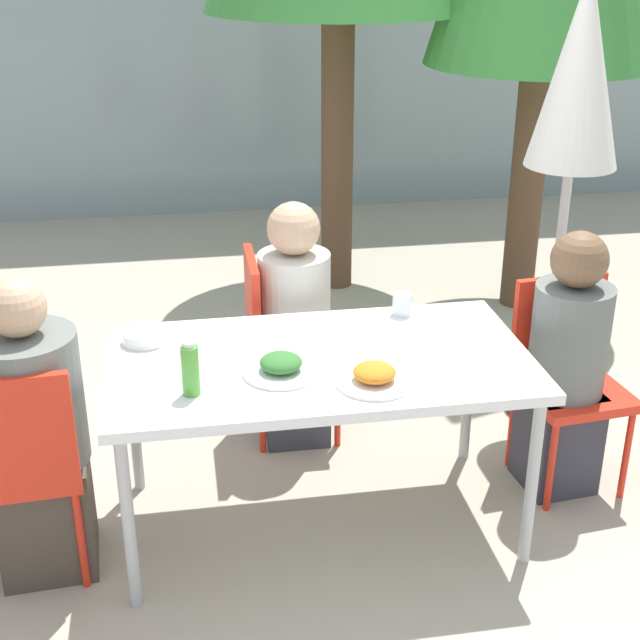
{
  "coord_description": "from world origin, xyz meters",
  "views": [
    {
      "loc": [
        -0.49,
        -2.87,
        2.17
      ],
      "look_at": [
        0.0,
        0.0,
        0.88
      ],
      "focal_mm": 50.0,
      "sensor_mm": 36.0,
      "label": 1
    }
  ],
  "objects_px": {
    "salad_bowl": "(145,336)",
    "chair_right": "(566,366)",
    "chair_left": "(20,458)",
    "drinking_cup": "(402,304)",
    "person_left": "(36,440)",
    "person_far": "(296,330)",
    "bottle": "(190,369)",
    "chair_far": "(276,333)",
    "closed_umbrella": "(578,90)",
    "person_right": "(566,369)"
  },
  "relations": [
    {
      "from": "salad_bowl",
      "to": "chair_right",
      "type": "bearing_deg",
      "value": -1.68
    },
    {
      "from": "chair_left",
      "to": "chair_right",
      "type": "xyz_separation_m",
      "value": [
        2.13,
        0.34,
        0.0
      ]
    },
    {
      "from": "drinking_cup",
      "to": "salad_bowl",
      "type": "bearing_deg",
      "value": -174.73
    },
    {
      "from": "person_left",
      "to": "person_far",
      "type": "xyz_separation_m",
      "value": [
        1.02,
        0.74,
        0.02
      ]
    },
    {
      "from": "chair_left",
      "to": "chair_right",
      "type": "distance_m",
      "value": 2.15
    },
    {
      "from": "chair_right",
      "to": "person_far",
      "type": "bearing_deg",
      "value": -30.22
    },
    {
      "from": "chair_left",
      "to": "bottle",
      "type": "relative_size",
      "value": 4.44
    },
    {
      "from": "person_left",
      "to": "chair_far",
      "type": "height_order",
      "value": "person_left"
    },
    {
      "from": "chair_left",
      "to": "salad_bowl",
      "type": "height_order",
      "value": "chair_left"
    },
    {
      "from": "chair_far",
      "to": "chair_right",
      "type": "bearing_deg",
      "value": 65.42
    },
    {
      "from": "chair_left",
      "to": "closed_umbrella",
      "type": "xyz_separation_m",
      "value": [
        2.29,
        0.86,
        1.03
      ]
    },
    {
      "from": "person_far",
      "to": "drinking_cup",
      "type": "bearing_deg",
      "value": 49.8
    },
    {
      "from": "closed_umbrella",
      "to": "bottle",
      "type": "bearing_deg",
      "value": -151.83
    },
    {
      "from": "drinking_cup",
      "to": "person_right",
      "type": "bearing_deg",
      "value": -20.08
    },
    {
      "from": "closed_umbrella",
      "to": "drinking_cup",
      "type": "bearing_deg",
      "value": -155.82
    },
    {
      "from": "chair_right",
      "to": "salad_bowl",
      "type": "bearing_deg",
      "value": -7.62
    },
    {
      "from": "bottle",
      "to": "salad_bowl",
      "type": "bearing_deg",
      "value": 109.92
    },
    {
      "from": "chair_right",
      "to": "bottle",
      "type": "xyz_separation_m",
      "value": [
        -1.53,
        -0.39,
        0.31
      ]
    },
    {
      "from": "person_left",
      "to": "chair_left",
      "type": "bearing_deg",
      "value": -121.93
    },
    {
      "from": "bottle",
      "to": "chair_left",
      "type": "bearing_deg",
      "value": 175.43
    },
    {
      "from": "chair_far",
      "to": "drinking_cup",
      "type": "relative_size",
      "value": 9.83
    },
    {
      "from": "bottle",
      "to": "person_right",
      "type": "bearing_deg",
      "value": 11.59
    },
    {
      "from": "chair_left",
      "to": "chair_far",
      "type": "height_order",
      "value": "same"
    },
    {
      "from": "person_right",
      "to": "closed_umbrella",
      "type": "relative_size",
      "value": 0.55
    },
    {
      "from": "chair_far",
      "to": "person_far",
      "type": "height_order",
      "value": "person_far"
    },
    {
      "from": "person_left",
      "to": "chair_right",
      "type": "distance_m",
      "value": 2.1
    },
    {
      "from": "chair_right",
      "to": "chair_far",
      "type": "distance_m",
      "value": 1.26
    },
    {
      "from": "person_right",
      "to": "salad_bowl",
      "type": "distance_m",
      "value": 1.67
    },
    {
      "from": "bottle",
      "to": "salad_bowl",
      "type": "relative_size",
      "value": 1.15
    },
    {
      "from": "closed_umbrella",
      "to": "salad_bowl",
      "type": "relative_size",
      "value": 12.07
    },
    {
      "from": "closed_umbrella",
      "to": "bottle",
      "type": "xyz_separation_m",
      "value": [
        -1.69,
        -0.91,
        -0.72
      ]
    },
    {
      "from": "chair_far",
      "to": "drinking_cup",
      "type": "xyz_separation_m",
      "value": [
        0.47,
        -0.38,
        0.27
      ]
    },
    {
      "from": "closed_umbrella",
      "to": "person_right",
      "type": "bearing_deg",
      "value": -108.42
    },
    {
      "from": "person_right",
      "to": "chair_far",
      "type": "height_order",
      "value": "person_right"
    },
    {
      "from": "person_left",
      "to": "drinking_cup",
      "type": "bearing_deg",
      "value": 12.09
    },
    {
      "from": "person_far",
      "to": "closed_umbrella",
      "type": "distance_m",
      "value": 1.58
    },
    {
      "from": "chair_right",
      "to": "chair_far",
      "type": "height_order",
      "value": "same"
    },
    {
      "from": "drinking_cup",
      "to": "salad_bowl",
      "type": "distance_m",
      "value": 1.03
    },
    {
      "from": "chair_right",
      "to": "closed_umbrella",
      "type": "relative_size",
      "value": 0.42
    },
    {
      "from": "person_right",
      "to": "bottle",
      "type": "xyz_separation_m",
      "value": [
        -1.49,
        -0.31,
        0.28
      ]
    },
    {
      "from": "person_right",
      "to": "bottle",
      "type": "distance_m",
      "value": 1.55
    },
    {
      "from": "chair_right",
      "to": "closed_umbrella",
      "type": "xyz_separation_m",
      "value": [
        0.16,
        0.52,
        1.03
      ]
    },
    {
      "from": "salad_bowl",
      "to": "person_right",
      "type": "bearing_deg",
      "value": -4.66
    },
    {
      "from": "person_right",
      "to": "chair_right",
      "type": "bearing_deg",
      "value": -121.93
    },
    {
      "from": "person_right",
      "to": "closed_umbrella",
      "type": "height_order",
      "value": "closed_umbrella"
    },
    {
      "from": "person_left",
      "to": "drinking_cup",
      "type": "height_order",
      "value": "person_left"
    },
    {
      "from": "chair_right",
      "to": "drinking_cup",
      "type": "distance_m",
      "value": 0.73
    },
    {
      "from": "chair_right",
      "to": "closed_umbrella",
      "type": "height_order",
      "value": "closed_umbrella"
    },
    {
      "from": "chair_left",
      "to": "person_right",
      "type": "height_order",
      "value": "person_right"
    },
    {
      "from": "person_right",
      "to": "chair_far",
      "type": "bearing_deg",
      "value": -35.13
    }
  ]
}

